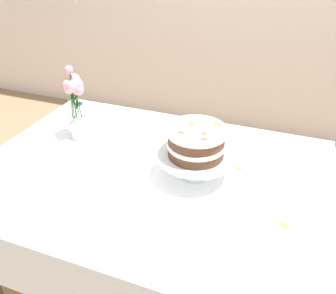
% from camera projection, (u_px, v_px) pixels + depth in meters
% --- Properties ---
extents(ground_plane, '(12.00, 12.00, 0.00)m').
position_uv_depth(ground_plane, '(155.00, 287.00, 1.75)').
color(ground_plane, '#8C7051').
extents(dining_table, '(1.40, 1.00, 0.74)m').
position_uv_depth(dining_table, '(149.00, 191.00, 1.39)').
color(dining_table, white).
rests_on(dining_table, ground).
extents(linen_napkin, '(0.37, 0.37, 0.00)m').
position_uv_depth(linen_napkin, '(195.00, 176.00, 1.33)').
color(linen_napkin, white).
rests_on(linen_napkin, dining_table).
extents(cake_stand, '(0.29, 0.29, 0.10)m').
position_uv_depth(cake_stand, '(195.00, 158.00, 1.29)').
color(cake_stand, silver).
rests_on(cake_stand, linen_napkin).
extents(layer_cake, '(0.22, 0.22, 0.12)m').
position_uv_depth(layer_cake, '(196.00, 141.00, 1.25)').
color(layer_cake, brown).
rests_on(layer_cake, cake_stand).
extents(flower_vase, '(0.09, 0.11, 0.34)m').
position_uv_depth(flower_vase, '(76.00, 106.00, 1.51)').
color(flower_vase, silver).
rests_on(flower_vase, dining_table).
extents(teacup, '(0.12, 0.12, 0.06)m').
position_uv_depth(teacup, '(0.00, 183.00, 1.26)').
color(teacup, white).
rests_on(teacup, dining_table).
extents(loose_petal_0, '(0.04, 0.03, 0.00)m').
position_uv_depth(loose_petal_0, '(252.00, 194.00, 1.24)').
color(loose_petal_0, pink).
rests_on(loose_petal_0, dining_table).
extents(loose_petal_1, '(0.04, 0.04, 0.00)m').
position_uv_depth(loose_petal_1, '(284.00, 225.00, 1.10)').
color(loose_petal_1, yellow).
rests_on(loose_petal_1, dining_table).
extents(loose_petal_2, '(0.04, 0.04, 0.01)m').
position_uv_depth(loose_petal_2, '(74.00, 120.00, 1.73)').
color(loose_petal_2, '#E56B51').
rests_on(loose_petal_2, dining_table).
extents(loose_petal_3, '(0.04, 0.04, 0.00)m').
position_uv_depth(loose_petal_3, '(239.00, 168.00, 1.37)').
color(loose_petal_3, yellow).
rests_on(loose_petal_3, dining_table).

